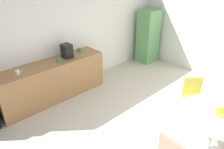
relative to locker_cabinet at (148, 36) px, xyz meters
The scene contains 11 objects.
ground_plane 3.70m from the locker_cabinet, 135.00° to the right, with size 6.00×6.00×0.00m, color beige.
wall_back 2.63m from the locker_cabinet, 169.99° to the left, with size 6.00×0.10×2.60m, color white.
counter_block 3.34m from the locker_cabinet, behind, with size 2.48×0.60×0.90m, color #9E7042.
locker_cabinet is the anchor object (origin of this frame).
round_table 3.86m from the locker_cabinet, 125.84° to the right, with size 1.12×1.12×0.75m.
chair_yellow 2.91m from the locker_cabinet, 123.32° to the right, with size 0.59×0.59×0.83m.
fruit_bowl 3.89m from the locker_cabinet, 124.68° to the right, with size 0.23×0.23×0.13m.
mug_white 3.17m from the locker_cabinet, behind, with size 0.13×0.08×0.09m.
mug_green 2.48m from the locker_cabinet, behind, with size 0.13×0.08×0.09m.
mug_red 4.07m from the locker_cabinet, behind, with size 0.13×0.08×0.09m.
coffee_maker 2.89m from the locker_cabinet, behind, with size 0.20×0.24×0.32m, color black.
Camera 1 is at (-2.72, -1.41, 2.83)m, focal length 34.28 mm.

